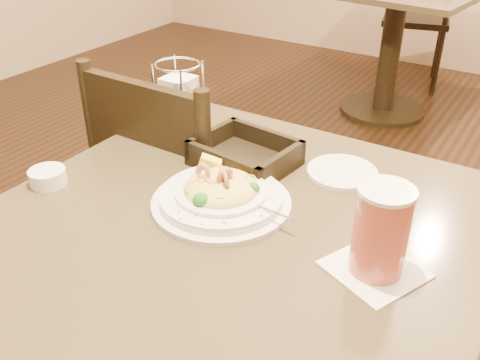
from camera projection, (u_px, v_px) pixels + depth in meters
The scene contains 10 objects.
main_table at pixel (235, 317), 1.12m from camera, with size 0.90×0.90×0.76m.
background_table at pixel (393, 28), 3.11m from camera, with size 1.00×1.00×0.76m.
dining_chair_near at pixel (184, 208), 1.52m from camera, with size 0.43×0.43×0.93m.
dining_chair_far at pixel (417, 13), 3.53m from camera, with size 0.51×0.51×0.93m.
pasta_bowl at pixel (221, 194), 1.03m from camera, with size 0.30×0.27×0.09m.
drink_glass at pixel (381, 232), 0.83m from camera, with size 0.18×0.18×0.16m.
bread_basket at pixel (245, 156), 1.17m from camera, with size 0.22×0.19×0.06m.
napkin_caddy at pixel (180, 102), 1.30m from camera, with size 0.11×0.11×0.17m.
side_plate at pixel (342, 172), 1.14m from camera, with size 0.15×0.15×0.01m, color white.
butter_ramekin at pixel (48, 177), 1.10m from camera, with size 0.08×0.08×0.03m, color white.
Camera 1 is at (0.45, -0.68, 1.33)m, focal length 40.00 mm.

